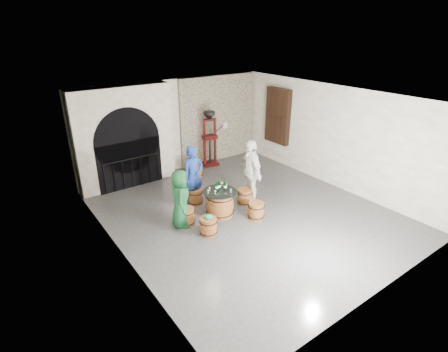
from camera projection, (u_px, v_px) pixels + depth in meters
ground at (246, 213)px, 9.82m from camera, size 8.00×8.00×0.00m
wall_back at (174, 126)px, 12.15m from camera, size 8.00×0.00×8.00m
wall_front at (389, 225)px, 6.20m from camera, size 8.00×0.00×8.00m
wall_left at (117, 194)px, 7.30m from camera, size 0.00×8.00×8.00m
wall_right at (333, 137)px, 11.05m from camera, size 0.00×8.00×8.00m
ceiling at (249, 98)px, 8.54m from camera, size 8.00×8.00×0.00m
stone_facing_panel at (218, 119)px, 13.07m from camera, size 3.20×0.12×3.18m
arched_opening at (125, 138)px, 10.95m from camera, size 3.10×0.60×3.19m
shuttered_window at (278, 116)px, 12.69m from camera, size 0.23×1.10×2.00m
barrel_table at (220, 203)px, 9.57m from camera, size 0.94×0.94×0.72m
barrel_stool_left at (186, 216)px, 9.19m from camera, size 0.46×0.46×0.45m
barrel_stool_far at (195, 196)px, 10.24m from camera, size 0.46×0.46×0.45m
barrel_stool_right at (245, 196)px, 10.25m from camera, size 0.46×0.46×0.45m
barrel_stool_near_right at (256, 210)px, 9.48m from camera, size 0.46×0.46×0.45m
barrel_stool_near_left at (208, 226)px, 8.75m from camera, size 0.46×0.46×0.45m
green_cap at (208, 217)px, 8.64m from camera, size 0.23×0.19×0.10m
person_green at (180, 199)px, 8.91m from camera, size 0.80×0.90×1.56m
person_blue at (193, 176)px, 10.00m from camera, size 0.67×0.46×1.77m
person_white at (251, 172)px, 10.09m from camera, size 0.69×1.19×1.90m
wine_bottle_left at (217, 186)px, 9.42m from camera, size 0.08×0.08×0.32m
wine_bottle_center at (225, 186)px, 9.46m from camera, size 0.08×0.08×0.32m
wine_bottle_right at (219, 185)px, 9.48m from camera, size 0.08×0.08×0.32m
tasting_glass_a at (215, 192)px, 9.27m from camera, size 0.05×0.05×0.10m
tasting_glass_b at (226, 186)px, 9.62m from camera, size 0.05×0.05×0.10m
tasting_glass_c at (210, 189)px, 9.45m from camera, size 0.05×0.05×0.10m
tasting_glass_d at (222, 184)px, 9.74m from camera, size 0.05×0.05×0.10m
tasting_glass_e at (231, 191)px, 9.35m from camera, size 0.05×0.05×0.10m
tasting_glass_f at (208, 191)px, 9.31m from camera, size 0.05×0.05×0.10m
side_barrel at (196, 169)px, 11.99m from camera, size 0.48×0.48×0.63m
corking_press at (210, 135)px, 12.68m from camera, size 0.85×0.52×2.03m
control_box at (225, 125)px, 13.25m from camera, size 0.18×0.10×0.22m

